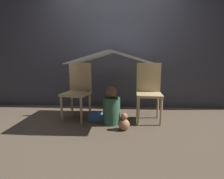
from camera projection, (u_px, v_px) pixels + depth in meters
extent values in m
plane|color=brown|center=(111.00, 125.00, 2.67)|extent=(8.80, 8.80, 0.00)
cube|color=#3D3D47|center=(115.00, 46.00, 3.51)|extent=(7.00, 0.05, 2.50)
cylinder|color=#D1B27F|center=(62.00, 109.00, 2.76)|extent=(0.04, 0.04, 0.42)
cylinder|color=#D1B27F|center=(81.00, 111.00, 2.67)|extent=(0.04, 0.04, 0.42)
cylinder|color=#D1B27F|center=(72.00, 104.00, 3.08)|extent=(0.04, 0.04, 0.42)
cylinder|color=#D1B27F|center=(90.00, 105.00, 2.99)|extent=(0.04, 0.04, 0.42)
cube|color=#D1B27F|center=(76.00, 94.00, 2.83)|extent=(0.47, 0.47, 0.04)
cube|color=#D1B27F|center=(80.00, 77.00, 2.96)|extent=(0.39, 0.11, 0.48)
cylinder|color=#D1B27F|center=(138.00, 111.00, 2.65)|extent=(0.04, 0.04, 0.42)
cylinder|color=#D1B27F|center=(161.00, 112.00, 2.62)|extent=(0.04, 0.04, 0.42)
cylinder|color=#D1B27F|center=(138.00, 105.00, 2.99)|extent=(0.04, 0.04, 0.42)
cylinder|color=#D1B27F|center=(158.00, 106.00, 2.95)|extent=(0.04, 0.04, 0.42)
cube|color=#D1B27F|center=(149.00, 95.00, 2.76)|extent=(0.41, 0.41, 0.04)
cube|color=#D1B27F|center=(149.00, 77.00, 2.90)|extent=(0.40, 0.05, 0.48)
cube|color=silver|center=(93.00, 57.00, 2.72)|extent=(0.59, 1.13, 0.19)
cube|color=silver|center=(131.00, 57.00, 2.68)|extent=(0.59, 1.13, 0.19)
cube|color=silver|center=(112.00, 52.00, 2.68)|extent=(0.04, 1.13, 0.01)
cylinder|color=#38664C|center=(111.00, 111.00, 2.69)|extent=(0.26, 0.26, 0.41)
sphere|color=brown|center=(111.00, 92.00, 2.64)|extent=(0.17, 0.17, 0.17)
cube|color=#4C7FB2|center=(100.00, 116.00, 2.92)|extent=(0.35, 0.28, 0.10)
sphere|color=tan|center=(124.00, 125.00, 2.47)|extent=(0.16, 0.16, 0.16)
sphere|color=tan|center=(124.00, 116.00, 2.45)|extent=(0.09, 0.09, 0.09)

